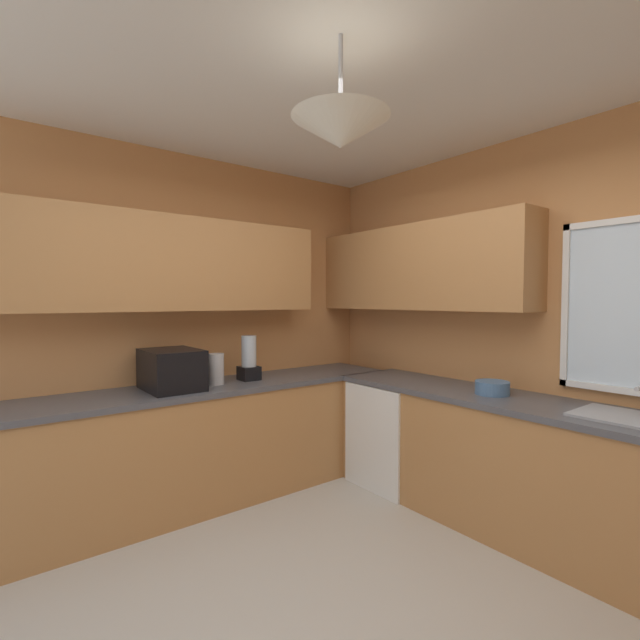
% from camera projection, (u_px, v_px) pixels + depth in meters
% --- Properties ---
extents(ground_plane, '(8.68, 8.68, 0.00)m').
position_uv_depth(ground_plane, '(340.00, 630.00, 2.07)').
color(ground_plane, '#B7B2A8').
extents(room_shell, '(4.07, 3.73, 2.75)m').
position_uv_depth(room_shell, '(363.00, 254.00, 2.59)').
color(room_shell, '#C6844C').
rests_on(room_shell, ground_plane).
extents(counter_run_left, '(0.65, 3.34, 0.88)m').
position_uv_depth(counter_run_left, '(197.00, 444.00, 3.36)').
color(counter_run_left, '#AD7542').
rests_on(counter_run_left, ground_plane).
extents(counter_run_back, '(3.16, 0.65, 0.88)m').
position_uv_depth(counter_run_back, '(544.00, 474.00, 2.80)').
color(counter_run_back, '#AD7542').
rests_on(counter_run_back, ground_plane).
extents(dishwasher, '(0.60, 0.60, 0.84)m').
position_uv_depth(dishwasher, '(396.00, 433.00, 3.74)').
color(dishwasher, white).
rests_on(dishwasher, ground_plane).
extents(microwave, '(0.48, 0.36, 0.29)m').
position_uv_depth(microwave, '(172.00, 369.00, 3.23)').
color(microwave, black).
rests_on(microwave, counter_run_left).
extents(kettle, '(0.12, 0.12, 0.24)m').
position_uv_depth(kettle, '(216.00, 369.00, 3.42)').
color(kettle, '#B7B7BC').
rests_on(kettle, counter_run_left).
extents(sink_assembly, '(0.60, 0.40, 0.19)m').
position_uv_depth(sink_assembly, '(639.00, 419.00, 2.39)').
color(sink_assembly, '#9EA0A5').
rests_on(sink_assembly, counter_run_back).
extents(bowl, '(0.23, 0.23, 0.09)m').
position_uv_depth(bowl, '(492.00, 388.00, 3.06)').
color(bowl, '#4C7099').
rests_on(bowl, counter_run_back).
extents(blender_appliance, '(0.15, 0.15, 0.36)m').
position_uv_depth(blender_appliance, '(249.00, 360.00, 3.61)').
color(blender_appliance, black).
rests_on(blender_appliance, counter_run_left).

